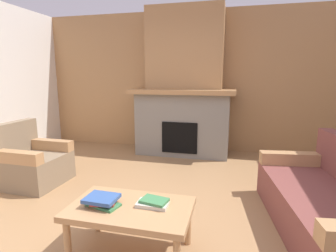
# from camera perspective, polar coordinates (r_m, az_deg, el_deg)

# --- Properties ---
(ground) EXTENTS (9.00, 9.00, 0.00)m
(ground) POSITION_cam_1_polar(r_m,az_deg,el_deg) (2.89, -6.87, -20.04)
(ground) COLOR #9E754C
(wall_back_wood_panel) EXTENTS (6.00, 0.12, 2.70)m
(wall_back_wood_panel) POSITION_cam_1_polar(r_m,az_deg,el_deg) (5.40, 4.16, 9.40)
(wall_back_wood_panel) COLOR #A87A4C
(wall_back_wood_panel) RESTS_ON ground
(fireplace) EXTENTS (1.90, 0.82, 2.70)m
(fireplace) POSITION_cam_1_polar(r_m,az_deg,el_deg) (5.03, 3.41, 7.19)
(fireplace) COLOR gray
(fireplace) RESTS_ON ground
(couch) EXTENTS (1.07, 1.89, 0.85)m
(couch) POSITION_cam_1_polar(r_m,az_deg,el_deg) (3.02, 31.62, -14.21)
(couch) COLOR brown
(couch) RESTS_ON ground
(armchair) EXTENTS (0.78, 0.78, 0.85)m
(armchair) POSITION_cam_1_polar(r_m,az_deg,el_deg) (4.16, -27.22, -7.00)
(armchair) COLOR #847056
(armchair) RESTS_ON ground
(coffee_table) EXTENTS (1.00, 0.60, 0.43)m
(coffee_table) POSITION_cam_1_polar(r_m,az_deg,el_deg) (2.32, -8.00, -17.80)
(coffee_table) COLOR tan
(coffee_table) RESTS_ON ground
(book_stack_near_edge) EXTENTS (0.30, 0.22, 0.07)m
(book_stack_near_edge) POSITION_cam_1_polar(r_m,az_deg,el_deg) (2.33, -13.86, -15.25)
(book_stack_near_edge) COLOR #3D7F4C
(book_stack_near_edge) RESTS_ON coffee_table
(book_stack_center) EXTENTS (0.26, 0.19, 0.05)m
(book_stack_center) POSITION_cam_1_polar(r_m,az_deg,el_deg) (2.27, -3.19, -16.09)
(book_stack_center) COLOR beige
(book_stack_center) RESTS_ON coffee_table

